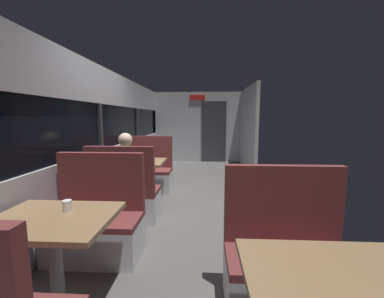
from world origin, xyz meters
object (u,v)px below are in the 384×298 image
at_px(bench_mid_window_facing_end, 125,198).
at_px(bench_front_aisle_facing_entry, 287,267).
at_px(dining_table_mid_window, 138,167).
at_px(seated_passenger, 126,182).
at_px(coffee_cup_secondary, 132,158).
at_px(dining_table_near_window, 53,229).
at_px(bench_mid_window_facing_entry, 148,175).
at_px(bench_near_window_facing_entry, 97,226).
at_px(coffee_cup_primary, 67,206).

height_order(bench_mid_window_facing_end, bench_front_aisle_facing_entry, same).
bearing_deg(dining_table_mid_window, seated_passenger, -90.00).
bearing_deg(bench_front_aisle_facing_entry, coffee_cup_secondary, 129.95).
xyz_separation_m(dining_table_near_window, bench_mid_window_facing_entry, (0.00, 3.00, -0.31)).
bearing_deg(seated_passenger, bench_mid_window_facing_end, -90.00).
xyz_separation_m(dining_table_near_window, bench_near_window_facing_entry, (0.00, 0.70, -0.31)).
xyz_separation_m(dining_table_near_window, bench_front_aisle_facing_entry, (1.79, 0.10, -0.31)).
bearing_deg(bench_front_aisle_facing_entry, bench_mid_window_facing_entry, 121.68).
distance_m(dining_table_near_window, bench_near_window_facing_entry, 0.77).
bearing_deg(bench_near_window_facing_entry, seated_passenger, 90.00).
relative_size(coffee_cup_primary, coffee_cup_secondary, 1.00).
distance_m(dining_table_mid_window, bench_front_aisle_facing_entry, 2.85).
xyz_separation_m(coffee_cup_primary, coffee_cup_secondary, (-0.17, 2.27, 0.00)).
distance_m(bench_mid_window_facing_end, bench_mid_window_facing_entry, 1.40).
bearing_deg(coffee_cup_secondary, dining_table_mid_window, -33.45).
bearing_deg(bench_near_window_facing_entry, bench_mid_window_facing_entry, 90.00).
distance_m(bench_front_aisle_facing_entry, coffee_cup_secondary, 3.01).
bearing_deg(bench_mid_window_facing_entry, dining_table_mid_window, -90.00).
height_order(dining_table_mid_window, coffee_cup_secondary, coffee_cup_secondary).
bearing_deg(dining_table_mid_window, dining_table_near_window, -90.00).
bearing_deg(coffee_cup_secondary, coffee_cup_primary, -85.59).
height_order(bench_near_window_facing_entry, seated_passenger, seated_passenger).
bearing_deg(bench_mid_window_facing_end, dining_table_mid_window, 90.00).
relative_size(dining_table_near_window, bench_mid_window_facing_end, 0.82).
bearing_deg(bench_near_window_facing_entry, dining_table_near_window, -90.00).
bearing_deg(dining_table_mid_window, bench_front_aisle_facing_entry, -50.88).
height_order(bench_near_window_facing_entry, coffee_cup_secondary, bench_near_window_facing_entry).
bearing_deg(coffee_cup_primary, seated_passenger, 92.02).
bearing_deg(bench_front_aisle_facing_entry, coffee_cup_primary, 179.57).
bearing_deg(dining_table_near_window, bench_front_aisle_facing_entry, 3.18).
bearing_deg(coffee_cup_secondary, dining_table_near_window, -87.11).
bearing_deg(coffee_cup_primary, dining_table_near_window, -116.02).
bearing_deg(coffee_cup_primary, bench_front_aisle_facing_entry, -0.43).
distance_m(bench_near_window_facing_entry, coffee_cup_primary, 0.75).
relative_size(bench_near_window_facing_entry, coffee_cup_secondary, 12.22).
distance_m(bench_mid_window_facing_entry, coffee_cup_secondary, 0.78).
bearing_deg(bench_near_window_facing_entry, bench_mid_window_facing_end, 90.00).
bearing_deg(bench_near_window_facing_entry, coffee_cup_primary, -84.65).
bearing_deg(bench_mid_window_facing_entry, bench_front_aisle_facing_entry, -58.32).
height_order(dining_table_mid_window, bench_mid_window_facing_end, bench_mid_window_facing_end).
xyz_separation_m(bench_mid_window_facing_entry, seated_passenger, (0.00, -1.33, 0.21)).
distance_m(bench_near_window_facing_entry, dining_table_mid_window, 1.63).
bearing_deg(bench_mid_window_facing_end, coffee_cup_secondary, 98.76).
height_order(bench_mid_window_facing_end, coffee_cup_secondary, bench_mid_window_facing_end).
height_order(dining_table_mid_window, coffee_cup_primary, coffee_cup_primary).
xyz_separation_m(bench_near_window_facing_entry, bench_mid_window_facing_entry, (0.00, 2.30, 0.00)).
bearing_deg(seated_passenger, bench_front_aisle_facing_entry, -41.32).
xyz_separation_m(dining_table_mid_window, coffee_cup_secondary, (-0.12, 0.08, 0.15)).
xyz_separation_m(bench_mid_window_facing_end, bench_mid_window_facing_entry, (0.00, 1.40, 0.00)).
xyz_separation_m(dining_table_mid_window, bench_mid_window_facing_entry, (0.00, 0.70, -0.31)).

